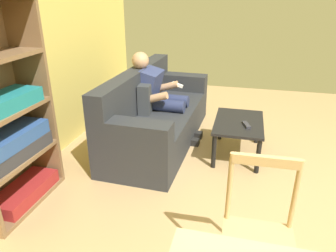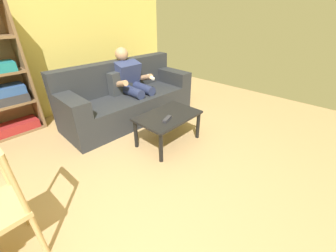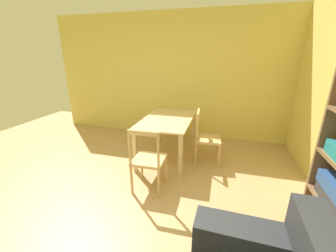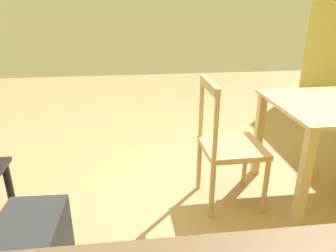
% 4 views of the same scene
% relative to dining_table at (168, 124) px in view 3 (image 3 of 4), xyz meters
% --- Properties ---
extents(ground_plane, '(8.04, 8.04, 0.00)m').
position_rel_dining_table_xyz_m(ground_plane, '(1.78, -0.35, -0.63)').
color(ground_plane, tan).
extents(wall_side, '(0.12, 5.34, 2.67)m').
position_rel_dining_table_xyz_m(wall_side, '(-1.24, -0.35, 0.70)').
color(wall_side, '#D2BE5D').
rests_on(wall_side, ground_plane).
extents(dining_table, '(1.38, 0.83, 0.75)m').
position_rel_dining_table_xyz_m(dining_table, '(0.00, 0.00, 0.00)').
color(dining_table, '#D1B27F').
rests_on(dining_table, ground_plane).
extents(dining_chair_near_wall, '(0.45, 0.45, 0.91)m').
position_rel_dining_table_xyz_m(dining_chair_near_wall, '(0.00, 0.69, -0.19)').
color(dining_chair_near_wall, tan).
rests_on(dining_chair_near_wall, ground_plane).
extents(dining_chair_facing_couch, '(0.43, 0.43, 0.93)m').
position_rel_dining_table_xyz_m(dining_chair_facing_couch, '(1.02, 0.00, -0.18)').
color(dining_chair_facing_couch, tan).
rests_on(dining_chair_facing_couch, ground_plane).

